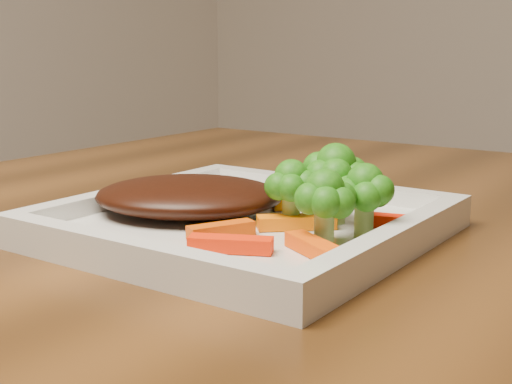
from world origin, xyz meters
The scene contains 12 objects.
plate centered at (-0.27, -0.17, 0.76)m, with size 0.27×0.27×0.01m, color silver.
steak centered at (-0.33, -0.18, 0.78)m, with size 0.16×0.12×0.03m, color black.
broccoli_0 centered at (-0.21, -0.14, 0.80)m, with size 0.06×0.06×0.07m, color #137213, non-canonical shape.
broccoli_1 centered at (-0.18, -0.16, 0.79)m, with size 0.05×0.05×0.06m, color #185D0F, non-canonical shape.
broccoli_2 centered at (-0.19, -0.20, 0.79)m, with size 0.05×0.05×0.06m, color #2C6E12, non-canonical shape.
broccoli_3 centered at (-0.23, -0.17, 0.79)m, with size 0.05×0.05×0.06m, color #126E12, non-canonical shape.
carrot_0 centered at (-0.23, -0.25, 0.77)m, with size 0.06×0.02×0.01m, color #FF2604.
carrot_1 centered at (-0.18, -0.22, 0.77)m, with size 0.05×0.01×0.01m, color #FF4B04.
carrot_2 centered at (-0.26, -0.22, 0.77)m, with size 0.05×0.01×0.01m, color #D74503.
carrot_3 centered at (-0.17, -0.13, 0.77)m, with size 0.05×0.01×0.01m, color #F21D03.
carrot_4 centered at (-0.26, -0.11, 0.77)m, with size 0.06×0.02×0.01m, color #CD6503.
carrot_6 centered at (-0.23, -0.17, 0.77)m, with size 0.06×0.02×0.01m, color #FF6D04.
Camera 1 is at (0.05, -0.62, 0.90)m, focal length 50.00 mm.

